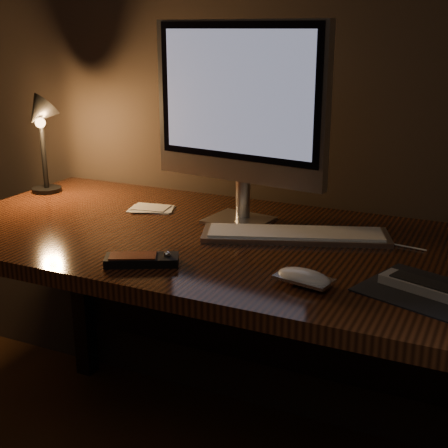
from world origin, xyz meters
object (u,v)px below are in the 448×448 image
at_px(monitor, 239,107).
at_px(tv_remote, 432,289).
at_px(mouse, 304,279).
at_px(desk_lamp, 40,127).
at_px(keyboard, 295,234).
at_px(media_remote, 142,260).
at_px(desk, 241,275).

distance_m(monitor, tv_remote, 0.69).
xyz_separation_m(mouse, tv_remote, (0.25, 0.06, 0.00)).
relative_size(mouse, desk_lamp, 0.37).
bearing_deg(tv_remote, mouse, -147.44).
relative_size(keyboard, tv_remote, 2.15).
relative_size(keyboard, media_remote, 2.71).
distance_m(keyboard, media_remote, 0.41).
distance_m(mouse, media_remote, 0.37).
relative_size(mouse, tv_remote, 0.54).
bearing_deg(keyboard, desk_lamp, 154.78).
relative_size(desk, keyboard, 3.38).
height_order(desk, keyboard, keyboard).
relative_size(monitor, keyboard, 1.13).
distance_m(desk, desk_lamp, 0.80).
bearing_deg(tv_remote, desk, 175.87).
xyz_separation_m(desk, keyboard, (0.15, 0.00, 0.14)).
xyz_separation_m(desk, media_remote, (-0.10, -0.33, 0.14)).
xyz_separation_m(monitor, desk_lamp, (-0.68, 0.01, -0.10)).
bearing_deg(desk, monitor, 120.71).
relative_size(keyboard, desk_lamp, 1.47).
height_order(keyboard, media_remote, media_remote).
relative_size(monitor, tv_remote, 2.42).
height_order(keyboard, desk_lamp, desk_lamp).
distance_m(desk, tv_remote, 0.58).
xyz_separation_m(keyboard, mouse, (0.12, -0.28, 0.00)).
height_order(monitor, keyboard, monitor).
distance_m(mouse, tv_remote, 0.26).
height_order(monitor, mouse, monitor).
height_order(desk, monitor, monitor).
bearing_deg(mouse, keyboard, 123.32).
bearing_deg(desk_lamp, media_remote, -33.61).
bearing_deg(monitor, mouse, -40.75).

